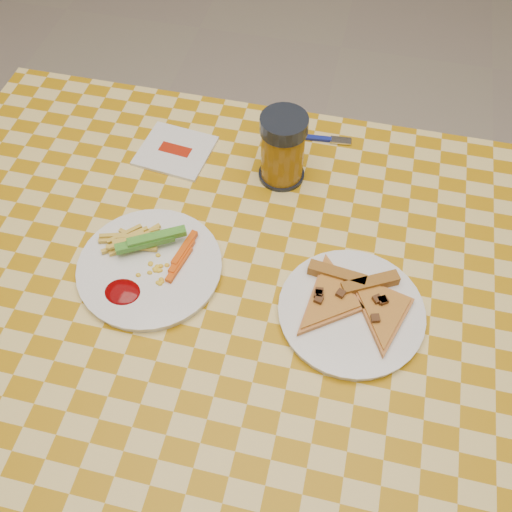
% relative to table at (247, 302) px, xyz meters
% --- Properties ---
extents(ground, '(8.00, 8.00, 0.00)m').
position_rel_table_xyz_m(ground, '(0.00, 0.00, -0.68)').
color(ground, '#C5B29E').
rests_on(ground, ground).
extents(table, '(1.28, 0.88, 0.76)m').
position_rel_table_xyz_m(table, '(0.00, 0.00, 0.00)').
color(table, silver).
rests_on(table, ground).
extents(plate_left, '(0.32, 0.32, 0.01)m').
position_rel_table_xyz_m(plate_left, '(-0.17, -0.02, 0.08)').
color(plate_left, white).
rests_on(plate_left, table).
extents(plate_right, '(0.27, 0.27, 0.01)m').
position_rel_table_xyz_m(plate_right, '(0.18, -0.03, 0.08)').
color(plate_right, white).
rests_on(plate_right, table).
extents(fries_veggies, '(0.18, 0.17, 0.04)m').
position_rel_table_xyz_m(fries_veggies, '(-0.17, -0.00, 0.10)').
color(fries_veggies, '#EDD14B').
rests_on(fries_veggies, plate_left).
extents(pizza_slices, '(0.25, 0.22, 0.02)m').
position_rel_table_xyz_m(pizza_slices, '(0.18, -0.01, 0.09)').
color(pizza_slices, '#D68B41').
rests_on(pizza_slices, plate_right).
extents(drink_glass, '(0.09, 0.09, 0.14)m').
position_rel_table_xyz_m(drink_glass, '(0.01, 0.25, 0.14)').
color(drink_glass, black).
rests_on(drink_glass, table).
extents(napkin, '(0.15, 0.14, 0.01)m').
position_rel_table_xyz_m(napkin, '(-0.21, 0.26, 0.08)').
color(napkin, white).
rests_on(napkin, table).
extents(fork, '(0.14, 0.03, 0.01)m').
position_rel_table_xyz_m(fork, '(0.06, 0.36, 0.08)').
color(fork, navy).
rests_on(fork, table).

